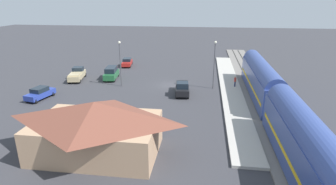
{
  "coord_description": "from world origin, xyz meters",
  "views": [
    {
      "loc": [
        -5.7,
        43.87,
        13.93
      ],
      "look_at": [
        -0.61,
        6.61,
        1.0
      ],
      "focal_mm": 29.4,
      "sensor_mm": 36.0,
      "label": 1
    }
  ],
  "objects": [
    {
      "name": "light_pole_lot_center",
      "position": [
        7.9,
        1.54,
        4.73
      ],
      "size": [
        0.44,
        0.44,
        7.48
      ],
      "color": "#515156",
      "rests_on": "ground"
    },
    {
      "name": "pedestrian_on_platform",
      "position": [
        -10.7,
        0.14,
        1.28
      ],
      "size": [
        0.36,
        0.36,
        1.71
      ],
      "color": "#23284C",
      "rests_on": "platform"
    },
    {
      "name": "station_building",
      "position": [
        4.0,
        22.0,
        2.68
      ],
      "size": [
        12.08,
        7.83,
        5.14
      ],
      "color": "tan",
      "rests_on": "ground"
    },
    {
      "name": "sedan_blue",
      "position": [
        17.81,
        9.07,
        0.88
      ],
      "size": [
        2.66,
        4.77,
        1.74
      ],
      "color": "#283D9E",
      "rests_on": "ground"
    },
    {
      "name": "railway_track",
      "position": [
        -14.0,
        0.0,
        0.09
      ],
      "size": [
        4.8,
        70.0,
        0.3
      ],
      "color": "slate",
      "rests_on": "ground"
    },
    {
      "name": "pickup_black",
      "position": [
        -2.46,
        4.15,
        1.03
      ],
      "size": [
        2.49,
        5.57,
        2.14
      ],
      "color": "black",
      "rests_on": "ground"
    },
    {
      "name": "platform",
      "position": [
        -10.0,
        0.0,
        0.15
      ],
      "size": [
        3.2,
        46.0,
        0.3
      ],
      "color": "#B7B2A8",
      "rests_on": "ground"
    },
    {
      "name": "light_pole_near_platform",
      "position": [
        -7.2,
        0.72,
        4.85
      ],
      "size": [
        0.44,
        0.44,
        7.69
      ],
      "color": "#515156",
      "rests_on": "ground"
    },
    {
      "name": "pickup_tan",
      "position": [
        16.86,
        -1.01,
        1.03
      ],
      "size": [
        2.95,
        5.67,
        2.14
      ],
      "color": "#C6B284",
      "rests_on": "ground"
    },
    {
      "name": "passenger_train",
      "position": [
        -14.0,
        23.93,
        2.86
      ],
      "size": [
        2.93,
        61.52,
        4.98
      ],
      "color": "#33478C",
      "rests_on": "railway_track"
    },
    {
      "name": "suv_green",
      "position": [
        10.95,
        -2.35,
        1.15
      ],
      "size": [
        2.53,
        5.1,
        2.22
      ],
      "color": "#236638",
      "rests_on": "ground"
    },
    {
      "name": "sedan_red",
      "position": [
        10.91,
        -12.52,
        0.88
      ],
      "size": [
        2.48,
        4.72,
        1.74
      ],
      "color": "red",
      "rests_on": "ground"
    },
    {
      "name": "ground_plane",
      "position": [
        0.0,
        0.0,
        0.0
      ],
      "size": [
        200.0,
        200.0,
        0.0
      ],
      "primitive_type": "plane",
      "color": "#38383D"
    }
  ]
}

